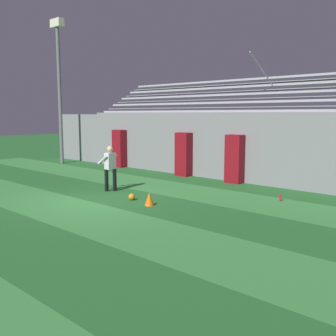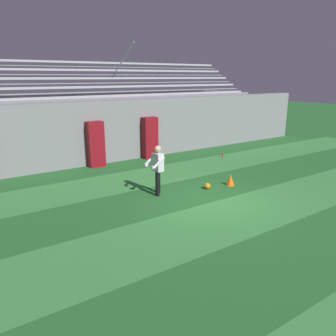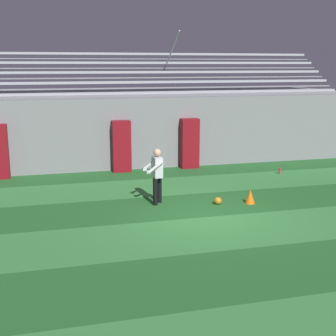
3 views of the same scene
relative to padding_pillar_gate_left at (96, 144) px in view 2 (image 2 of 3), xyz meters
name	(u,v)px [view 2 (image 2 of 3)]	position (x,y,z in m)	size (l,w,h in m)	color
ground_plane	(208,201)	(1.37, -5.95, -0.99)	(80.00, 80.00, 0.00)	#236028
turf_stripe_mid	(239,215)	(1.37, -7.29, -0.99)	(28.00, 2.33, 0.01)	#38843D
turf_stripe_far	(154,175)	(1.37, -2.62, -0.99)	(28.00, 2.33, 0.01)	#38843D
back_wall	(118,130)	(1.37, 0.55, 0.41)	(24.00, 0.60, 2.80)	gray
padding_pillar_gate_left	(96,144)	(0.00, 0.00, 0.00)	(0.70, 0.44, 1.98)	maroon
padding_pillar_gate_right	(150,138)	(2.75, 0.00, 0.00)	(0.70, 0.44, 1.98)	maroon
bleacher_stand	(99,123)	(1.37, 2.89, 0.51)	(18.00, 4.05, 5.43)	gray
goalkeeper	(157,167)	(0.33, -4.55, -0.04)	(0.58, 0.61, 1.67)	black
soccer_ball	(207,186)	(2.08, -5.07, -0.88)	(0.22, 0.22, 0.22)	orange
traffic_cone	(230,180)	(3.05, -5.21, -0.78)	(0.30, 0.30, 0.42)	orange
water_bottle	(223,155)	(5.76, -1.90, -0.87)	(0.07, 0.07, 0.24)	red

